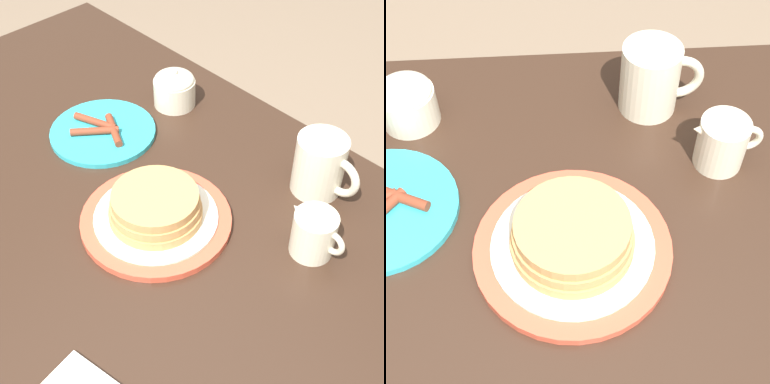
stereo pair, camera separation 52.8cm
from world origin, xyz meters
TOP-DOWN VIEW (x-y plane):
  - dining_table at (0.00, 0.00)m, footprint 1.32×0.82m
  - pancake_plate at (0.03, 0.04)m, footprint 0.24×0.24m
  - side_plate_bacon at (-0.21, 0.11)m, footprint 0.20×0.20m
  - coffee_mug at (0.16, 0.28)m, footprint 0.12×0.08m
  - creamer_pitcher at (0.24, 0.17)m, footprint 0.10×0.07m
  - sugar_bowl at (-0.19, 0.28)m, footprint 0.08×0.08m

SIDE VIEW (x-z plane):
  - dining_table at x=0.00m, z-range 0.24..0.99m
  - side_plate_bacon at x=-0.21m, z-range 0.74..0.76m
  - pancake_plate at x=0.03m, z-range 0.73..0.80m
  - sugar_bowl at x=-0.19m, z-range 0.74..0.82m
  - creamer_pitcher at x=0.24m, z-range 0.74..0.82m
  - coffee_mug at x=0.16m, z-range 0.74..0.85m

